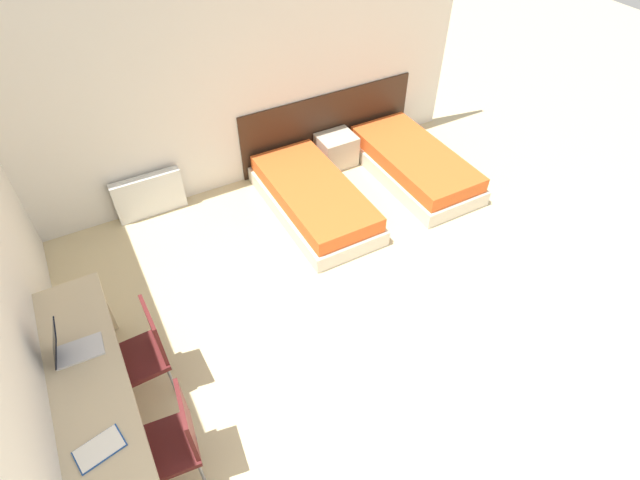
{
  "coord_description": "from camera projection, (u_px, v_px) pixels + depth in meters",
  "views": [
    {
      "loc": [
        -1.71,
        -0.7,
        3.99
      ],
      "look_at": [
        0.0,
        2.43,
        0.55
      ],
      "focal_mm": 28.0,
      "sensor_mm": 36.0,
      "label": 1
    }
  ],
  "objects": [
    {
      "name": "bed_near_door",
      "position": [
        414.0,
        164.0,
        6.51
      ],
      "size": [
        0.92,
        1.9,
        0.39
      ],
      "color": "beige",
      "rests_on": "ground_plane"
    },
    {
      "name": "nightstand",
      "position": [
        336.0,
        150.0,
        6.71
      ],
      "size": [
        0.49,
        0.41,
        0.42
      ],
      "color": "beige",
      "rests_on": "ground_plane"
    },
    {
      "name": "radiator",
      "position": [
        149.0,
        195.0,
        5.91
      ],
      "size": [
        0.81,
        0.12,
        0.53
      ],
      "color": "silver",
      "rests_on": "ground_plane"
    },
    {
      "name": "chair_near_notebook",
      "position": [
        173.0,
        439.0,
        3.57
      ],
      "size": [
        0.49,
        0.49,
        0.92
      ],
      "rotation": [
        0.0,
        0.0,
        -0.11
      ],
      "color": "#511919",
      "rests_on": "ground_plane"
    },
    {
      "name": "headboard_panel",
      "position": [
        328.0,
        125.0,
        6.68
      ],
      "size": [
        2.51,
        0.03,
        0.92
      ],
      "color": "#382316",
      "rests_on": "ground_plane"
    },
    {
      "name": "wall_left",
      "position": [
        3.0,
        301.0,
        3.38
      ],
      "size": [
        0.05,
        5.42,
        2.7
      ],
      "color": "silver",
      "rests_on": "ground_plane"
    },
    {
      "name": "bed_near_window",
      "position": [
        314.0,
        199.0,
        6.0
      ],
      "size": [
        0.92,
        1.9,
        0.39
      ],
      "color": "beige",
      "rests_on": "ground_plane"
    },
    {
      "name": "wall_back",
      "position": [
        235.0,
        82.0,
        5.67
      ],
      "size": [
        6.09,
        0.05,
        2.7
      ],
      "color": "silver",
      "rests_on": "ground_plane"
    },
    {
      "name": "laptop",
      "position": [
        71.0,
        348.0,
        3.71
      ],
      "size": [
        0.36,
        0.23,
        0.35
      ],
      "rotation": [
        0.0,
        0.0,
        -0.05
      ],
      "color": "silver",
      "rests_on": "desk"
    },
    {
      "name": "desk",
      "position": [
        98.0,
        407.0,
        3.61
      ],
      "size": [
        0.53,
        2.4,
        0.77
      ],
      "color": "#C6B28E",
      "rests_on": "ground_plane"
    },
    {
      "name": "open_notebook",
      "position": [
        99.0,
        449.0,
        3.23
      ],
      "size": [
        0.34,
        0.25,
        0.02
      ],
      "rotation": [
        0.0,
        0.0,
        0.21
      ],
      "color": "#1E4793",
      "rests_on": "desk"
    },
    {
      "name": "chair_near_laptop",
      "position": [
        143.0,
        350.0,
        4.1
      ],
      "size": [
        0.46,
        0.46,
        0.92
      ],
      "rotation": [
        0.0,
        0.0,
        0.03
      ],
      "color": "#511919",
      "rests_on": "ground_plane"
    }
  ]
}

